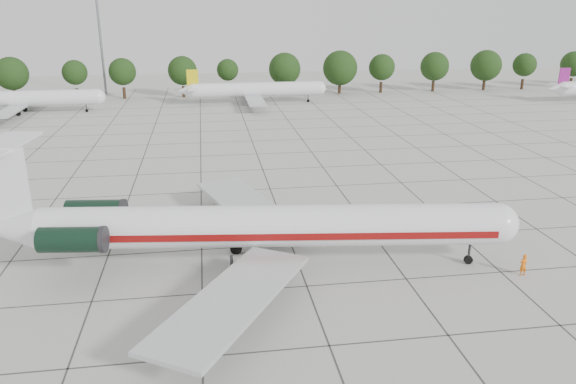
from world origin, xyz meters
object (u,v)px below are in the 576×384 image
(ground_crew, at_px, (523,265))
(floodlight_mast, at_px, (100,32))
(bg_airliner_b, at_px, (24,99))
(bg_airliner_c, at_px, (256,90))
(main_airliner, at_px, (241,226))

(ground_crew, height_order, floodlight_mast, floodlight_mast)
(bg_airliner_b, bearing_deg, bg_airliner_c, 6.35)
(bg_airliner_b, relative_size, floodlight_mast, 1.11)
(ground_crew, relative_size, bg_airliner_c, 0.06)
(ground_crew, xyz_separation_m, floodlight_mast, (-47.40, 100.76, 13.37))
(main_airliner, xyz_separation_m, ground_crew, (22.08, -4.89, -2.71))
(main_airliner, height_order, ground_crew, main_airliner)
(ground_crew, xyz_separation_m, bg_airliner_b, (-59.07, 77.99, 1.99))
(bg_airliner_c, xyz_separation_m, floodlight_mast, (-33.92, 17.69, 11.37))
(main_airliner, height_order, floodlight_mast, floodlight_mast)
(ground_crew, bearing_deg, main_airliner, -20.62)
(ground_crew, height_order, bg_airliner_c, bg_airliner_c)
(floodlight_mast, bearing_deg, ground_crew, -64.81)
(bg_airliner_c, bearing_deg, floodlight_mast, 152.46)
(bg_airliner_b, xyz_separation_m, bg_airliner_c, (45.59, 5.08, 0.00))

